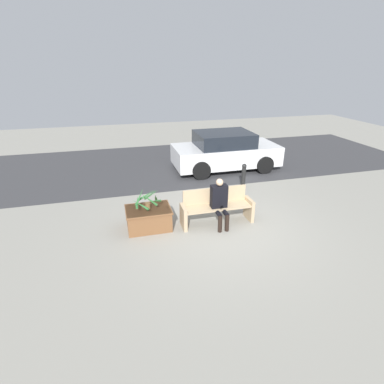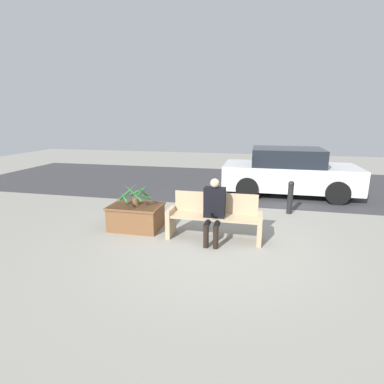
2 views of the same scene
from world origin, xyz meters
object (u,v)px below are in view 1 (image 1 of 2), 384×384
at_px(planter_box, 149,218).
at_px(potted_plant, 147,200).
at_px(parked_car, 225,151).
at_px(bollard_post, 244,175).
at_px(bench, 217,207).
at_px(person_seated, 220,201).

bearing_deg(planter_box, potted_plant, 159.70).
distance_m(parked_car, bollard_post, 2.05).
xyz_separation_m(bench, planter_box, (-1.75, 0.15, -0.16)).
height_order(person_seated, parked_car, parked_car).
distance_m(bench, planter_box, 1.76).
relative_size(parked_car, bollard_post, 4.74).
xyz_separation_m(planter_box, parked_car, (3.49, 3.87, 0.43)).
relative_size(potted_plant, bollard_post, 0.86).
distance_m(planter_box, bollard_post, 3.86).
relative_size(person_seated, potted_plant, 1.72).
xyz_separation_m(person_seated, bollard_post, (1.63, 2.17, -0.25)).
bearing_deg(person_seated, bench, 94.81).
xyz_separation_m(planter_box, bollard_post, (3.39, 1.84, 0.16)).
xyz_separation_m(bench, person_seated, (0.01, -0.17, 0.25)).
bearing_deg(parked_car, planter_box, -132.06).
height_order(parked_car, bollard_post, parked_car).
distance_m(bench, potted_plant, 1.80).
relative_size(person_seated, parked_car, 0.31).
xyz_separation_m(bench, bollard_post, (1.64, 1.99, 0.00)).
xyz_separation_m(bench, parked_car, (1.74, 4.02, 0.28)).
bearing_deg(bollard_post, potted_plant, -151.60).
bearing_deg(planter_box, bench, -4.92).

